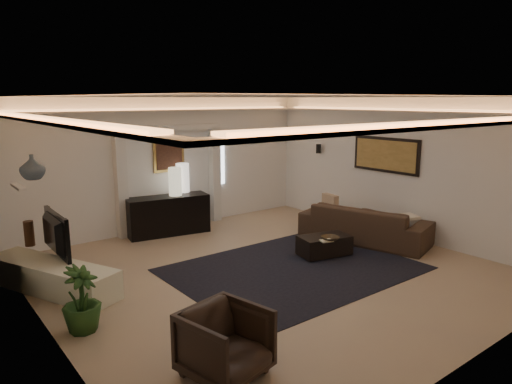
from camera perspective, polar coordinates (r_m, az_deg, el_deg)
floor at (r=7.99m, az=1.54°, el=-9.67°), size 7.00×7.00×0.00m
ceiling at (r=7.46m, az=1.66°, el=11.60°), size 7.00×7.00×0.00m
wall_back at (r=10.49m, az=-10.69°, el=3.40°), size 7.00×0.00×7.00m
wall_front at (r=5.45m, az=25.84°, el=-4.89°), size 7.00×0.00×7.00m
wall_left at (r=6.05m, az=-24.93°, el=-3.28°), size 0.00×7.00×7.00m
wall_right at (r=10.16m, az=17.02°, el=2.84°), size 0.00×7.00×7.00m
cove_soffit at (r=7.46m, az=1.65°, el=9.45°), size 7.00×7.00×0.04m
daylight_slit at (r=11.17m, az=-4.46°, el=3.52°), size 0.25×0.03×1.00m
area_rug at (r=8.10m, az=4.67°, el=-9.38°), size 4.00×3.00×0.01m
pilaster_left at (r=9.99m, az=-16.21°, el=0.71°), size 0.22×0.20×2.20m
pilaster_right at (r=11.03m, az=-5.08°, el=2.09°), size 0.22×0.20×2.20m
alcove_header at (r=10.33m, az=-10.59°, el=7.74°), size 2.52×0.20×0.12m
painting_frame at (r=10.44m, az=-10.65°, el=4.47°), size 0.74×0.04×0.74m
painting_canvas at (r=10.42m, az=-10.59°, el=4.46°), size 0.62×0.02×0.62m
art_panel_frame at (r=10.28m, az=15.63°, el=4.42°), size 0.04×1.64×0.74m
art_panel_gold at (r=10.26m, az=15.55°, el=4.41°), size 0.02×1.50×0.62m
wall_sconce at (r=11.44m, az=7.67°, el=5.30°), size 0.12×0.12×0.22m
wall_niche at (r=7.37m, az=-27.14°, el=0.58°), size 0.10×0.55×0.04m
console at (r=10.16m, az=-10.72°, el=-2.89°), size 1.79×0.83×0.86m
lamp_left at (r=10.08m, az=-9.90°, el=1.03°), size 0.28×0.28×0.60m
lamp_right at (r=10.43m, az=-8.98°, el=1.40°), size 0.36×0.36×0.64m
media_ledge at (r=7.79m, az=-23.79°, el=-9.49°), size 1.49×2.38×0.44m
tv at (r=7.95m, az=-24.07°, el=-4.78°), size 1.20×0.17×0.69m
figurine at (r=8.68m, az=-26.07°, el=-4.70°), size 0.19×0.19×0.43m
ginger_jar at (r=7.77m, az=-25.76°, el=2.78°), size 0.47×0.47×0.38m
plant at (r=6.31m, az=-20.63°, el=-12.23°), size 0.66×0.66×0.85m
sofa at (r=9.72m, az=13.17°, el=-3.81°), size 2.73×1.69×0.75m
throw_blanket at (r=9.78m, az=17.82°, el=-2.91°), size 0.59×0.55×0.05m
throw_pillow at (r=10.53m, az=9.07°, el=-1.50°), size 0.20×0.46×0.45m
coffee_table at (r=8.77m, az=8.37°, el=-6.45°), size 1.03×0.71×0.35m
bowl at (r=8.44m, az=9.09°, el=-5.45°), size 0.37×0.37×0.08m
magazine at (r=8.38m, az=8.64°, el=-5.72°), size 0.25×0.22×0.03m
armchair at (r=5.10m, az=-3.80°, el=-18.01°), size 0.94×0.96×0.74m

